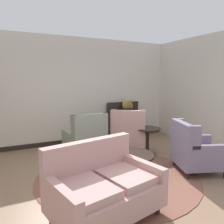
# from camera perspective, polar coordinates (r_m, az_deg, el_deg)

# --- Properties ---
(ground) EXTENTS (8.45, 8.45, 0.00)m
(ground) POSITION_cam_1_polar(r_m,az_deg,el_deg) (4.13, 3.47, -17.55)
(ground) COLOR #896B51
(wall_back) EXTENTS (6.20, 0.08, 2.97)m
(wall_back) POSITION_cam_1_polar(r_m,az_deg,el_deg) (6.41, -9.51, 5.31)
(wall_back) COLOR silver
(wall_back) RESTS_ON ground
(wall_right) EXTENTS (0.08, 4.07, 2.97)m
(wall_right) POSITION_cam_1_polar(r_m,az_deg,el_deg) (6.38, 23.69, 4.73)
(wall_right) COLOR silver
(wall_right) RESTS_ON ground
(baseboard_back) EXTENTS (6.04, 0.03, 0.12)m
(baseboard_back) POSITION_cam_1_polar(r_m,az_deg,el_deg) (6.58, -9.07, -7.18)
(baseboard_back) COLOR black
(baseboard_back) RESTS_ON ground
(area_rug) EXTENTS (3.01, 3.01, 0.01)m
(area_rug) POSITION_cam_1_polar(r_m,az_deg,el_deg) (4.36, 1.43, -15.97)
(area_rug) COLOR brown
(area_rug) RESTS_ON ground
(coffee_table) EXTENTS (0.91, 0.91, 0.45)m
(coffee_table) POSITION_cam_1_polar(r_m,az_deg,el_deg) (4.20, 4.48, -11.62)
(coffee_table) COLOR black
(coffee_table) RESTS_ON ground
(porcelain_vase) EXTENTS (0.14, 0.14, 0.38)m
(porcelain_vase) POSITION_cam_1_polar(r_m,az_deg,el_deg) (4.11, 3.64, -8.53)
(porcelain_vase) COLOR #384C93
(porcelain_vase) RESTS_ON coffee_table
(settee) EXTENTS (1.53, 1.16, 0.97)m
(settee) POSITION_cam_1_polar(r_m,az_deg,el_deg) (3.07, -2.23, -18.69)
(settee) COLOR tan
(settee) RESTS_ON ground
(armchair_near_sideboard) EXTENTS (1.11, 1.08, 1.00)m
(armchair_near_sideboard) POSITION_cam_1_polar(r_m,az_deg,el_deg) (4.72, 20.40, -9.22)
(armchair_near_sideboard) COLOR slate
(armchair_near_sideboard) RESTS_ON ground
(armchair_beside_settee) EXTENTS (0.86, 0.95, 1.05)m
(armchair_beside_settee) POSITION_cam_1_polar(r_m,az_deg,el_deg) (5.26, -6.71, -6.85)
(armchair_beside_settee) COLOR gray
(armchair_beside_settee) RESTS_ON ground
(armchair_back_corner) EXTENTS (1.12, 1.13, 1.09)m
(armchair_back_corner) POSITION_cam_1_polar(r_m,az_deg,el_deg) (5.54, 4.12, -5.83)
(armchair_back_corner) COLOR tan
(armchair_back_corner) RESTS_ON ground
(side_table) EXTENTS (0.60, 0.60, 0.66)m
(side_table) POSITION_cam_1_polar(r_m,az_deg,el_deg) (5.43, 9.10, -6.71)
(side_table) COLOR black
(side_table) RESTS_ON ground
(sideboard) EXTENTS (1.08, 0.37, 1.12)m
(sideboard) POSITION_cam_1_polar(r_m,az_deg,el_deg) (6.85, 3.44, -2.85)
(sideboard) COLOR black
(sideboard) RESTS_ON ground
(gramophone) EXTENTS (0.41, 0.50, 0.52)m
(gramophone) POSITION_cam_1_polar(r_m,az_deg,el_deg) (6.71, 4.25, 2.06)
(gramophone) COLOR black
(gramophone) RESTS_ON sideboard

